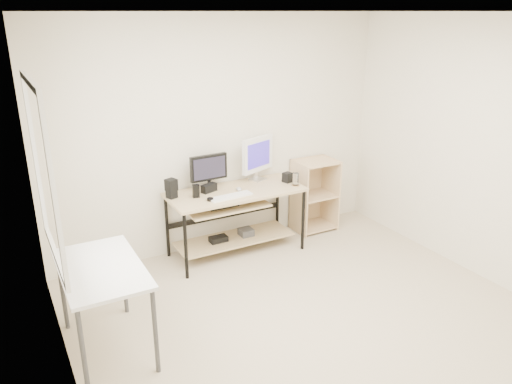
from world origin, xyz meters
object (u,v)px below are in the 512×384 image
Objects in this scene: shelf_unit at (313,194)px; white_imac at (258,155)px; black_monitor at (209,170)px; audio_controller at (196,191)px; side_table at (102,276)px; desk at (234,209)px.

white_imac reaches higher than shelf_unit.
black_monitor is 0.33m from audio_controller.
side_table is at bearing -141.75° from black_monitor.
side_table is at bearing -129.90° from audio_controller.
audio_controller is (-0.43, 0.00, 0.28)m from desk.
audio_controller reaches higher than side_table.
black_monitor is 0.63m from white_imac.
black_monitor is at bearing 179.16° from shelf_unit.
audio_controller is (-0.23, -0.18, -0.15)m from black_monitor.
side_table is at bearing -169.31° from white_imac.
black_monitor is at bearing 138.58° from desk.
desk is 0.51m from black_monitor.
white_imac is at bearing 176.67° from shelf_unit.
desk is at bearing -43.73° from black_monitor.
desk is 1.67× the size of shelf_unit.
shelf_unit reaches higher than desk.
side_table is 2.46m from white_imac.
shelf_unit reaches higher than audio_controller.
desk is 0.52m from audio_controller.
side_table is 1.93m from black_monitor.
audio_controller reaches higher than desk.
black_monitor is 0.84× the size of white_imac.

